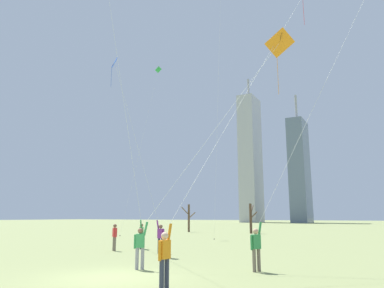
{
  "coord_description": "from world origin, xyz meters",
  "views": [
    {
      "loc": [
        8.69,
        -10.6,
        2.08
      ],
      "look_at": [
        0.0,
        6.0,
        5.78
      ],
      "focal_mm": 34.4,
      "sensor_mm": 36.0,
      "label": 1
    }
  ],
  "objects_px": {
    "kite_flyer_foreground_right_blue": "(152,204)",
    "bystander_strolling_midfield": "(115,236)",
    "kite_flyer_midfield_center_red": "(223,146)",
    "kite_flyer_midfield_left_orange": "(182,185)",
    "kite_flyer_foreground_left_teal": "(300,148)",
    "bare_tree_right_of_center": "(251,217)",
    "kite_flyer_far_back_purple": "(135,186)",
    "bare_tree_left_of_center": "(189,217)",
    "distant_kite_drifting_right_green": "(153,92)"
  },
  "relations": [
    {
      "from": "kite_flyer_foreground_left_teal",
      "to": "distant_kite_drifting_right_green",
      "type": "bearing_deg",
      "value": 137.2
    },
    {
      "from": "kite_flyer_midfield_center_red",
      "to": "distant_kite_drifting_right_green",
      "type": "xyz_separation_m",
      "value": [
        -17.81,
        21.62,
        11.78
      ]
    },
    {
      "from": "kite_flyer_far_back_purple",
      "to": "bystander_strolling_midfield",
      "type": "xyz_separation_m",
      "value": [
        -0.76,
        -0.87,
        -3.1
      ]
    },
    {
      "from": "kite_flyer_far_back_purple",
      "to": "bare_tree_left_of_center",
      "type": "distance_m",
      "value": 27.81
    },
    {
      "from": "kite_flyer_midfield_left_orange",
      "to": "bystander_strolling_midfield",
      "type": "height_order",
      "value": "kite_flyer_midfield_left_orange"
    },
    {
      "from": "kite_flyer_foreground_right_blue",
      "to": "bystander_strolling_midfield",
      "type": "bearing_deg",
      "value": -177.89
    },
    {
      "from": "kite_flyer_foreground_right_blue",
      "to": "bare_tree_left_of_center",
      "type": "height_order",
      "value": "kite_flyer_foreground_right_blue"
    },
    {
      "from": "kite_flyer_far_back_purple",
      "to": "distant_kite_drifting_right_green",
      "type": "xyz_separation_m",
      "value": [
        -8.82,
        15.0,
        12.48
      ]
    },
    {
      "from": "kite_flyer_far_back_purple",
      "to": "kite_flyer_midfield_center_red",
      "type": "distance_m",
      "value": 11.19
    },
    {
      "from": "kite_flyer_foreground_right_blue",
      "to": "bystander_strolling_midfield",
      "type": "xyz_separation_m",
      "value": [
        -2.65,
        -0.1,
        -1.89
      ]
    },
    {
      "from": "kite_flyer_foreground_right_blue",
      "to": "bare_tree_left_of_center",
      "type": "xyz_separation_m",
      "value": [
        -11.77,
        26.69,
        -0.81
      ]
    },
    {
      "from": "kite_flyer_foreground_right_blue",
      "to": "kite_flyer_midfield_left_orange",
      "type": "xyz_separation_m",
      "value": [
        4.7,
        -4.78,
        0.6
      ]
    },
    {
      "from": "kite_flyer_midfield_left_orange",
      "to": "bare_tree_left_of_center",
      "type": "bearing_deg",
      "value": 117.62
    },
    {
      "from": "bare_tree_left_of_center",
      "to": "kite_flyer_midfield_left_orange",
      "type": "bearing_deg",
      "value": -62.38
    },
    {
      "from": "kite_flyer_foreground_left_teal",
      "to": "kite_flyer_midfield_left_orange",
      "type": "bearing_deg",
      "value": -157.38
    },
    {
      "from": "distant_kite_drifting_right_green",
      "to": "kite_flyer_midfield_center_red",
      "type": "bearing_deg",
      "value": -50.52
    },
    {
      "from": "kite_flyer_foreground_left_teal",
      "to": "bare_tree_right_of_center",
      "type": "bearing_deg",
      "value": 112.6
    },
    {
      "from": "kite_flyer_foreground_right_blue",
      "to": "bare_tree_right_of_center",
      "type": "height_order",
      "value": "kite_flyer_foreground_right_blue"
    },
    {
      "from": "bystander_strolling_midfield",
      "to": "bare_tree_left_of_center",
      "type": "bearing_deg",
      "value": 108.8
    },
    {
      "from": "kite_flyer_far_back_purple",
      "to": "kite_flyer_midfield_center_red",
      "type": "relative_size",
      "value": 1.14
    },
    {
      "from": "kite_flyer_foreground_left_teal",
      "to": "kite_flyer_midfield_left_orange",
      "type": "height_order",
      "value": "kite_flyer_foreground_left_teal"
    },
    {
      "from": "distant_kite_drifting_right_green",
      "to": "bare_tree_right_of_center",
      "type": "bearing_deg",
      "value": 53.59
    },
    {
      "from": "kite_flyer_far_back_purple",
      "to": "bare_tree_right_of_center",
      "type": "xyz_separation_m",
      "value": [
        -0.93,
        25.7,
        -1.99
      ]
    },
    {
      "from": "kite_flyer_midfield_left_orange",
      "to": "kite_flyer_midfield_center_red",
      "type": "distance_m",
      "value": 2.95
    },
    {
      "from": "kite_flyer_foreground_right_blue",
      "to": "kite_flyer_midfield_left_orange",
      "type": "height_order",
      "value": "kite_flyer_foreground_right_blue"
    },
    {
      "from": "kite_flyer_foreground_left_teal",
      "to": "kite_flyer_midfield_left_orange",
      "type": "distance_m",
      "value": 5.31
    },
    {
      "from": "kite_flyer_far_back_purple",
      "to": "bare_tree_right_of_center",
      "type": "height_order",
      "value": "kite_flyer_far_back_purple"
    },
    {
      "from": "kite_flyer_foreground_left_teal",
      "to": "bystander_strolling_midfield",
      "type": "distance_m",
      "value": 12.98
    },
    {
      "from": "bystander_strolling_midfield",
      "to": "kite_flyer_foreground_left_teal",
      "type": "bearing_deg",
      "value": -12.78
    },
    {
      "from": "kite_flyer_foreground_left_teal",
      "to": "kite_flyer_midfield_center_red",
      "type": "relative_size",
      "value": 1.02
    },
    {
      "from": "kite_flyer_foreground_right_blue",
      "to": "distant_kite_drifting_right_green",
      "type": "height_order",
      "value": "distant_kite_drifting_right_green"
    },
    {
      "from": "kite_flyer_midfield_left_orange",
      "to": "kite_flyer_midfield_center_red",
      "type": "relative_size",
      "value": 0.66
    },
    {
      "from": "kite_flyer_foreground_left_teal",
      "to": "kite_flyer_foreground_right_blue",
      "type": "distance_m",
      "value": 10.03
    },
    {
      "from": "bystander_strolling_midfield",
      "to": "bare_tree_left_of_center",
      "type": "xyz_separation_m",
      "value": [
        -9.12,
        26.79,
        1.07
      ]
    },
    {
      "from": "bystander_strolling_midfield",
      "to": "bare_tree_right_of_center",
      "type": "height_order",
      "value": "bare_tree_right_of_center"
    },
    {
      "from": "kite_flyer_midfield_center_red",
      "to": "bare_tree_left_of_center",
      "type": "distance_m",
      "value": 37.72
    },
    {
      "from": "kite_flyer_foreground_right_blue",
      "to": "distant_kite_drifting_right_green",
      "type": "bearing_deg",
      "value": 124.16
    },
    {
      "from": "kite_flyer_foreground_left_teal",
      "to": "bare_tree_right_of_center",
      "type": "distance_m",
      "value": 31.87
    },
    {
      "from": "kite_flyer_foreground_left_teal",
      "to": "bystander_strolling_midfield",
      "type": "xyz_separation_m",
      "value": [
        -12.03,
        2.73,
        -4.05
      ]
    },
    {
      "from": "kite_flyer_far_back_purple",
      "to": "bare_tree_left_of_center",
      "type": "height_order",
      "value": "kite_flyer_far_back_purple"
    },
    {
      "from": "kite_flyer_foreground_right_blue",
      "to": "kite_flyer_midfield_center_red",
      "type": "xyz_separation_m",
      "value": [
        7.11,
        -5.85,
        1.92
      ]
    },
    {
      "from": "kite_flyer_far_back_purple",
      "to": "kite_flyer_midfield_center_red",
      "type": "height_order",
      "value": "kite_flyer_far_back_purple"
    },
    {
      "from": "bystander_strolling_midfield",
      "to": "bare_tree_left_of_center",
      "type": "height_order",
      "value": "bare_tree_left_of_center"
    },
    {
      "from": "kite_flyer_foreground_right_blue",
      "to": "bare_tree_right_of_center",
      "type": "relative_size",
      "value": 3.67
    },
    {
      "from": "kite_flyer_foreground_right_blue",
      "to": "bystander_strolling_midfield",
      "type": "distance_m",
      "value": 3.26
    },
    {
      "from": "kite_flyer_foreground_right_blue",
      "to": "kite_flyer_midfield_center_red",
      "type": "bearing_deg",
      "value": -39.44
    },
    {
      "from": "kite_flyer_foreground_left_teal",
      "to": "bare_tree_right_of_center",
      "type": "height_order",
      "value": "kite_flyer_foreground_left_teal"
    },
    {
      "from": "kite_flyer_foreground_right_blue",
      "to": "distant_kite_drifting_right_green",
      "type": "relative_size",
      "value": 0.69
    },
    {
      "from": "kite_flyer_midfield_left_orange",
      "to": "kite_flyer_far_back_purple",
      "type": "distance_m",
      "value": 8.64
    },
    {
      "from": "kite_flyer_foreground_right_blue",
      "to": "kite_flyer_midfield_center_red",
      "type": "height_order",
      "value": "kite_flyer_midfield_center_red"
    }
  ]
}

